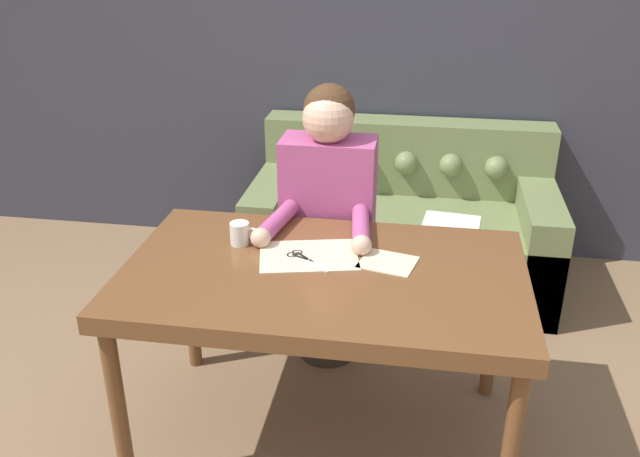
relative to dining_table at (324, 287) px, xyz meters
The scene contains 9 objects.
ground_plane 0.71m from the dining_table, 105.72° to the right, with size 16.00×16.00×0.00m, color #846647.
wall_back 1.95m from the dining_table, 90.89° to the left, with size 8.00×0.06×2.60m.
dining_table is the anchor object (origin of this frame).
couch 1.48m from the dining_table, 80.59° to the left, with size 1.67×0.90×0.86m.
person 0.57m from the dining_table, 97.07° to the left, with size 0.47×0.61×1.32m.
pattern_paper_main 0.14m from the dining_table, 127.52° to the left, with size 0.42×0.34×0.00m.
pattern_paper_offcut 0.26m from the dining_table, 21.15° to the left, with size 0.24×0.21×0.00m.
scissors 0.14m from the dining_table, 140.68° to the left, with size 0.20×0.16×0.01m.
mug 0.40m from the dining_table, 156.44° to the left, with size 0.11×0.08×0.09m.
Camera 1 is at (0.36, -2.05, 1.95)m, focal length 38.00 mm.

